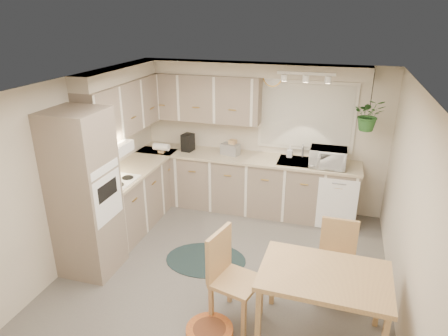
{
  "coord_description": "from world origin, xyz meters",
  "views": [
    {
      "loc": [
        1.2,
        -4.1,
        3.14
      ],
      "look_at": [
        -0.18,
        0.55,
        1.21
      ],
      "focal_mm": 32.0,
      "sensor_mm": 36.0,
      "label": 1
    }
  ],
  "objects_px": {
    "braided_rug": "(206,260)",
    "pet_bed": "(209,333)",
    "dining_table": "(321,306)",
    "chair_left": "(237,279)",
    "microwave": "(328,156)",
    "chair_back": "(336,264)"
  },
  "relations": [
    {
      "from": "braided_rug",
      "to": "pet_bed",
      "type": "distance_m",
      "value": 1.37
    },
    {
      "from": "dining_table",
      "to": "braided_rug",
      "type": "bearing_deg",
      "value": 148.48
    },
    {
      "from": "chair_left",
      "to": "microwave",
      "type": "xyz_separation_m",
      "value": [
        0.75,
        2.45,
        0.61
      ]
    },
    {
      "from": "chair_back",
      "to": "microwave",
      "type": "distance_m",
      "value": 1.93
    },
    {
      "from": "pet_bed",
      "to": "dining_table",
      "type": "bearing_deg",
      "value": 16.85
    },
    {
      "from": "microwave",
      "to": "chair_back",
      "type": "bearing_deg",
      "value": -82.21
    },
    {
      "from": "pet_bed",
      "to": "microwave",
      "type": "xyz_separation_m",
      "value": [
        0.94,
        2.79,
        1.06
      ]
    },
    {
      "from": "chair_left",
      "to": "chair_back",
      "type": "relative_size",
      "value": 1.1
    },
    {
      "from": "microwave",
      "to": "chair_left",
      "type": "bearing_deg",
      "value": -106.98
    },
    {
      "from": "dining_table",
      "to": "microwave",
      "type": "distance_m",
      "value": 2.58
    },
    {
      "from": "dining_table",
      "to": "pet_bed",
      "type": "height_order",
      "value": "dining_table"
    },
    {
      "from": "dining_table",
      "to": "pet_bed",
      "type": "relative_size",
      "value": 2.55
    },
    {
      "from": "chair_back",
      "to": "microwave",
      "type": "relative_size",
      "value": 1.76
    },
    {
      "from": "dining_table",
      "to": "microwave",
      "type": "bearing_deg",
      "value": 93.0
    },
    {
      "from": "chair_back",
      "to": "pet_bed",
      "type": "xyz_separation_m",
      "value": [
        -1.19,
        -1.0,
        -0.41
      ]
    },
    {
      "from": "braided_rug",
      "to": "chair_back",
      "type": "bearing_deg",
      "value": -9.58
    },
    {
      "from": "chair_back",
      "to": "braided_rug",
      "type": "relative_size",
      "value": 0.86
    },
    {
      "from": "chair_left",
      "to": "pet_bed",
      "type": "height_order",
      "value": "chair_left"
    },
    {
      "from": "chair_back",
      "to": "braided_rug",
      "type": "bearing_deg",
      "value": -9.31
    },
    {
      "from": "dining_table",
      "to": "chair_left",
      "type": "bearing_deg",
      "value": 178.75
    },
    {
      "from": "chair_left",
      "to": "braided_rug",
      "type": "bearing_deg",
      "value": -129.92
    },
    {
      "from": "chair_back",
      "to": "microwave",
      "type": "xyz_separation_m",
      "value": [
        -0.24,
        1.8,
        0.65
      ]
    }
  ]
}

